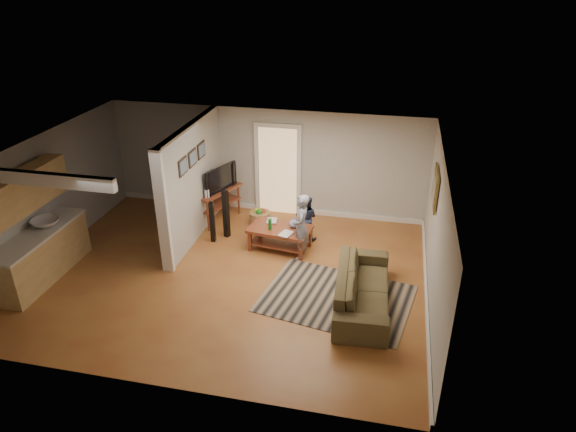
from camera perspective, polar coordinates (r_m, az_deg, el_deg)
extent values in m
plane|color=brown|center=(10.09, -6.57, -6.48)|extent=(7.50, 7.50, 0.00)
cube|color=#A5A49F|center=(12.11, -2.43, 6.10)|extent=(7.50, 0.04, 2.50)
cube|color=#A5A49F|center=(11.20, -25.44, 1.71)|extent=(0.04, 6.00, 2.50)
cube|color=#A5A49F|center=(9.06, 16.16, -2.37)|extent=(0.04, 6.00, 2.50)
cube|color=white|center=(8.99, -7.38, 7.03)|extent=(7.50, 6.00, 0.04)
cube|color=#A5A49F|center=(11.11, -10.46, 3.74)|extent=(0.15, 3.10, 2.50)
cube|color=white|center=(9.83, -13.78, 0.29)|extent=(0.22, 0.10, 2.50)
cube|color=white|center=(12.54, -2.36, 0.95)|extent=(7.50, 0.04, 0.12)
cube|color=white|center=(9.66, 15.10, -8.55)|extent=(0.04, 6.00, 0.12)
cube|color=#D8B272|center=(12.06, -1.10, 5.01)|extent=(0.90, 0.06, 2.10)
cube|color=#A9864D|center=(10.80, -25.68, -4.04)|extent=(0.60, 2.20, 0.90)
cube|color=beige|center=(10.59, -26.17, -1.84)|extent=(0.64, 2.24, 0.05)
cube|color=#A9864D|center=(10.26, -27.22, 2.51)|extent=(0.35, 2.00, 0.70)
imported|color=silver|center=(10.79, -25.28, -0.99)|extent=(0.54, 0.54, 0.19)
cube|color=black|center=(10.30, -11.62, 5.41)|extent=(0.03, 0.40, 0.34)
cube|color=black|center=(10.73, -10.59, 6.36)|extent=(0.03, 0.40, 0.34)
cube|color=black|center=(11.17, -9.64, 7.23)|extent=(0.03, 0.40, 0.34)
cube|color=olive|center=(9.74, 16.06, 3.02)|extent=(0.04, 0.90, 0.68)
cube|color=black|center=(9.41, 5.40, -9.10)|extent=(2.90, 2.34, 0.01)
imported|color=#4D4826|center=(9.33, 8.17, -9.66)|extent=(1.03, 2.36, 0.68)
cube|color=#5F2916|center=(10.66, -0.90, -1.46)|extent=(1.35, 0.90, 0.06)
cube|color=silver|center=(10.66, -0.90, -1.44)|extent=(0.84, 0.54, 0.02)
cube|color=#5F2916|center=(10.81, -0.89, -2.89)|extent=(1.23, 0.78, 0.03)
cube|color=#5F2916|center=(10.73, -4.25, -2.77)|extent=(0.08, 0.08, 0.46)
cube|color=#5F2916|center=(10.37, 1.43, -3.81)|extent=(0.08, 0.08, 0.46)
cube|color=#5F2916|center=(11.20, -3.03, -1.39)|extent=(0.08, 0.08, 0.46)
cube|color=#5F2916|center=(10.86, 2.42, -2.33)|extent=(0.08, 0.08, 0.46)
imported|color=navy|center=(10.67, 0.66, -1.24)|extent=(0.24, 0.24, 0.22)
cylinder|color=#145B19|center=(10.51, -2.02, -0.94)|extent=(0.07, 0.07, 0.25)
imported|color=#998C4C|center=(10.93, -2.36, -0.57)|extent=(0.24, 0.31, 0.03)
imported|color=#66594C|center=(10.44, -0.77, -1.91)|extent=(0.31, 0.36, 0.02)
cube|color=#5F2916|center=(11.85, -7.81, 2.83)|extent=(0.90, 1.33, 0.05)
cube|color=#5F2916|center=(11.99, -7.71, 1.34)|extent=(0.81, 1.21, 0.03)
cylinder|color=#5F2916|center=(11.75, -10.00, 0.45)|extent=(0.05, 0.05, 0.77)
cylinder|color=#5F2916|center=(12.46, -6.61, 2.25)|extent=(0.05, 0.05, 0.77)
cylinder|color=#5F2916|center=(11.56, -8.88, 0.07)|extent=(0.05, 0.05, 0.77)
cylinder|color=#5F2916|center=(12.28, -5.50, 1.92)|extent=(0.05, 0.05, 0.77)
imported|color=black|center=(11.83, -7.74, 2.93)|extent=(0.50, 0.98, 0.58)
cylinder|color=white|center=(11.43, -9.00, 2.48)|extent=(0.10, 0.10, 0.19)
cube|color=black|center=(11.06, -8.41, -0.68)|extent=(0.09, 0.09, 0.93)
cube|color=black|center=(11.19, -6.90, 0.23)|extent=(0.14, 0.14, 1.09)
cylinder|color=olive|center=(11.82, -3.12, -0.24)|extent=(0.47, 0.47, 0.30)
sphere|color=#B63416|center=(11.78, -2.80, 0.48)|extent=(0.14, 0.14, 0.14)
sphere|color=#C9CE18|center=(11.78, -3.45, 0.58)|extent=(0.14, 0.14, 0.14)
sphere|color=#218626|center=(11.69, -3.22, 0.47)|extent=(0.14, 0.14, 0.14)
imported|color=gray|center=(10.61, 1.41, -4.51)|extent=(0.39, 0.54, 1.38)
imported|color=#1E263E|center=(11.28, 1.99, -2.50)|extent=(0.53, 0.43, 1.00)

